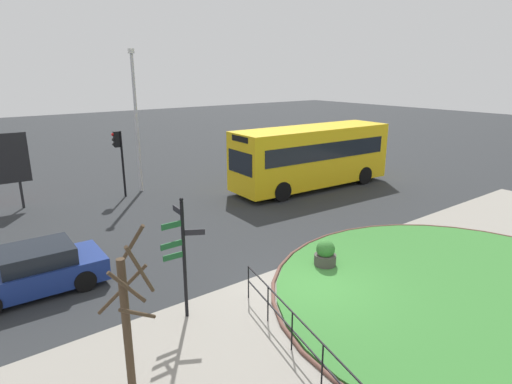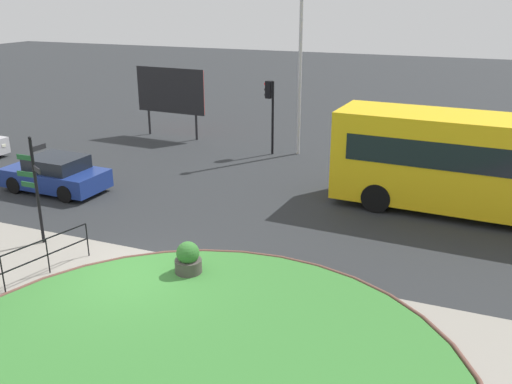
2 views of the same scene
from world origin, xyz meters
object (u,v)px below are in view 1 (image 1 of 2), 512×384
signpost_directional (182,251)px  lamppost_tall (136,117)px  traffic_light_near (119,149)px  street_tree_bare (128,317)px  bus_yellow (312,156)px  planter_near_signpost (325,255)px  car_near_lane (34,271)px

signpost_directional → lamppost_tall: lamppost_tall is taller
signpost_directional → lamppost_tall: bearing=72.0°
traffic_light_near → lamppost_tall: size_ratio=0.46×
traffic_light_near → street_tree_bare: size_ratio=0.94×
signpost_directional → bus_yellow: (11.77, 7.33, -0.11)m
traffic_light_near → planter_near_signpost: traffic_light_near is taller
signpost_directional → bus_yellow: size_ratio=0.35×
traffic_light_near → street_tree_bare: street_tree_bare is taller
bus_yellow → planter_near_signpost: bus_yellow is taller
bus_yellow → signpost_directional: bearing=34.8°
signpost_directional → planter_near_signpost: (5.06, -0.18, -1.45)m
signpost_directional → street_tree_bare: size_ratio=0.92×
bus_yellow → planter_near_signpost: (-6.70, -7.51, -1.34)m
lamppost_tall → traffic_light_near: bearing=-158.5°
lamppost_tall → street_tree_bare: (-6.14, -14.22, -2.15)m
bus_yellow → street_tree_bare: (-13.91, -9.23, 0.00)m
signpost_directional → planter_near_signpost: 5.27m
signpost_directional → car_near_lane: 4.97m
lamppost_tall → street_tree_bare: lamppost_tall is taller
signpost_directional → planter_near_signpost: bearing=-2.0°
car_near_lane → planter_near_signpost: 8.87m
planter_near_signpost → bus_yellow: bearing=48.2°
planter_near_signpost → street_tree_bare: 7.53m
lamppost_tall → signpost_directional: bearing=-108.0°
lamppost_tall → street_tree_bare: 15.64m
car_near_lane → signpost_directional: bearing=127.5°
bus_yellow → car_near_lane: bearing=16.2°
planter_near_signpost → signpost_directional: bearing=178.0°
lamppost_tall → street_tree_bare: size_ratio=2.04×
car_near_lane → lamppost_tall: lamppost_tall is taller
bus_yellow → lamppost_tall: lamppost_tall is taller
car_near_lane → lamppost_tall: bearing=-127.2°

